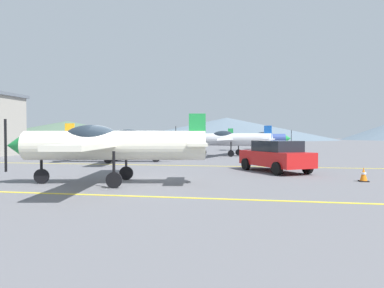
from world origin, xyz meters
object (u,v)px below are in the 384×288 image
airplane_back (259,138)px  car_sedan (276,156)px  airplane_mid (119,140)px  airplane_far (230,139)px  traffic_cone_side (364,175)px  airplane_near (107,144)px

airplane_back → car_sedan: airplane_back is taller
airplane_mid → airplane_far: 11.28m
traffic_cone_side → car_sedan: bearing=135.2°
airplane_mid → airplane_back: bearing=64.5°
airplane_far → traffic_cone_side: size_ratio=15.46×
airplane_mid → car_sedan: airplane_mid is taller
airplane_near → airplane_mid: size_ratio=1.00×
airplane_near → traffic_cone_side: 10.45m
airplane_far → traffic_cone_side: airplane_far is taller
airplane_mid → airplane_far: (7.16, 8.72, 0.00)m
airplane_back → traffic_cone_side: (3.84, -28.93, -1.26)m
airplane_back → airplane_mid: bearing=-115.5°
airplane_far → traffic_cone_side: bearing=-68.4°
airplane_near → airplane_back: 31.97m
airplane_far → traffic_cone_side: (6.65, -16.75, -1.26)m
airplane_near → airplane_far: (3.44, 19.18, 0.00)m
car_sedan → traffic_cone_side: 4.72m
car_sedan → airplane_far: bearing=103.9°
airplane_mid → airplane_far: size_ratio=1.01×
airplane_near → airplane_mid: same height
airplane_near → airplane_far: same height
traffic_cone_side → airplane_mid: bearing=149.8°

